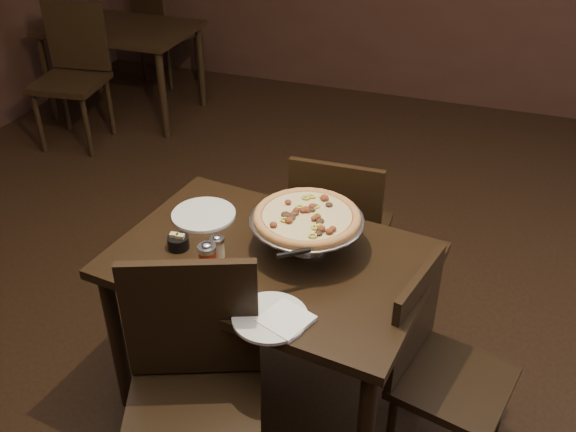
% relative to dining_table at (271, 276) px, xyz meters
% --- Properties ---
extents(room, '(6.04, 7.04, 2.84)m').
position_rel_dining_table_xyz_m(room, '(0.12, -0.02, 0.78)').
color(room, black).
rests_on(room, ground).
extents(dining_table, '(1.24, 0.91, 0.72)m').
position_rel_dining_table_xyz_m(dining_table, '(0.00, 0.00, 0.00)').
color(dining_table, black).
rests_on(dining_table, ground).
extents(background_table, '(1.12, 0.75, 0.70)m').
position_rel_dining_table_xyz_m(background_table, '(-2.14, 2.40, -0.02)').
color(background_table, black).
rests_on(background_table, ground).
extents(pizza_stand, '(0.42, 0.42, 0.18)m').
position_rel_dining_table_xyz_m(pizza_stand, '(0.11, 0.09, 0.24)').
color(pizza_stand, silver).
rests_on(pizza_stand, dining_table).
extents(parmesan_shaker, '(0.05, 0.05, 0.09)m').
position_rel_dining_table_xyz_m(parmesan_shaker, '(-0.18, -0.07, 0.14)').
color(parmesan_shaker, beige).
rests_on(parmesan_shaker, dining_table).
extents(pepper_flake_shaker, '(0.07, 0.07, 0.12)m').
position_rel_dining_table_xyz_m(pepper_flake_shaker, '(-0.18, -0.15, 0.15)').
color(pepper_flake_shaker, maroon).
rests_on(pepper_flake_shaker, dining_table).
extents(packet_caddy, '(0.08, 0.08, 0.06)m').
position_rel_dining_table_xyz_m(packet_caddy, '(-0.35, -0.07, 0.12)').
color(packet_caddy, black).
rests_on(packet_caddy, dining_table).
extents(napkin_stack, '(0.19, 0.19, 0.02)m').
position_rel_dining_table_xyz_m(napkin_stack, '(0.17, -0.32, 0.10)').
color(napkin_stack, white).
rests_on(napkin_stack, dining_table).
extents(plate_left, '(0.26, 0.26, 0.01)m').
position_rel_dining_table_xyz_m(plate_left, '(-0.36, 0.17, 0.10)').
color(plate_left, silver).
rests_on(plate_left, dining_table).
extents(plate_near, '(0.25, 0.25, 0.01)m').
position_rel_dining_table_xyz_m(plate_near, '(0.12, -0.32, 0.10)').
color(plate_near, silver).
rests_on(plate_near, dining_table).
extents(serving_spatula, '(0.16, 0.16, 0.02)m').
position_rel_dining_table_xyz_m(serving_spatula, '(0.13, -0.14, 0.23)').
color(serving_spatula, silver).
rests_on(serving_spatula, pizza_stand).
extents(chair_far, '(0.42, 0.42, 0.88)m').
position_rel_dining_table_xyz_m(chair_far, '(0.11, 0.60, -0.15)').
color(chair_far, black).
rests_on(chair_far, ground).
extents(chair_near, '(0.58, 0.58, 0.95)m').
position_rel_dining_table_xyz_m(chair_near, '(-0.08, -0.52, -0.11)').
color(chair_near, black).
rests_on(chair_near, ground).
extents(chair_side, '(0.46, 0.46, 0.82)m').
position_rel_dining_table_xyz_m(chair_side, '(0.66, -0.06, -0.18)').
color(chair_side, black).
rests_on(chair_side, ground).
extents(bg_chair_far, '(0.53, 0.53, 0.89)m').
position_rel_dining_table_xyz_m(bg_chair_far, '(-2.18, 3.08, -0.14)').
color(bg_chair_far, black).
rests_on(bg_chair_far, ground).
extents(bg_chair_near, '(0.51, 0.51, 0.98)m').
position_rel_dining_table_xyz_m(bg_chair_near, '(-2.21, 1.85, -0.09)').
color(bg_chair_near, black).
rests_on(bg_chair_near, ground).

